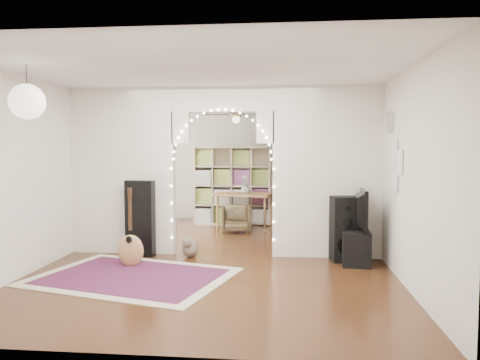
# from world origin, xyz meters

# --- Properties ---
(floor) EXTENTS (7.50, 7.50, 0.00)m
(floor) POSITION_xyz_m (0.00, 0.00, 0.00)
(floor) COLOR black
(floor) RESTS_ON ground
(ceiling) EXTENTS (5.00, 7.50, 0.02)m
(ceiling) POSITION_xyz_m (0.00, 0.00, 2.70)
(ceiling) COLOR white
(ceiling) RESTS_ON wall_back
(wall_back) EXTENTS (5.00, 0.02, 2.70)m
(wall_back) POSITION_xyz_m (0.00, 3.75, 1.35)
(wall_back) COLOR silver
(wall_back) RESTS_ON floor
(wall_front) EXTENTS (5.00, 0.02, 2.70)m
(wall_front) POSITION_xyz_m (0.00, -3.75, 1.35)
(wall_front) COLOR silver
(wall_front) RESTS_ON floor
(wall_left) EXTENTS (0.02, 7.50, 2.70)m
(wall_left) POSITION_xyz_m (-2.50, 0.00, 1.35)
(wall_left) COLOR silver
(wall_left) RESTS_ON floor
(wall_right) EXTENTS (0.02, 7.50, 2.70)m
(wall_right) POSITION_xyz_m (2.50, 0.00, 1.35)
(wall_right) COLOR silver
(wall_right) RESTS_ON floor
(divider_wall) EXTENTS (5.00, 0.20, 2.70)m
(divider_wall) POSITION_xyz_m (0.00, 0.00, 1.42)
(divider_wall) COLOR silver
(divider_wall) RESTS_ON floor
(fairy_lights) EXTENTS (1.64, 0.04, 1.60)m
(fairy_lights) POSITION_xyz_m (0.00, -0.13, 1.55)
(fairy_lights) COLOR #FFEABF
(fairy_lights) RESTS_ON divider_wall
(window) EXTENTS (0.04, 1.20, 1.40)m
(window) POSITION_xyz_m (-2.47, 1.80, 1.50)
(window) COLOR white
(window) RESTS_ON wall_left
(wall_clock) EXTENTS (0.03, 0.31, 0.31)m
(wall_clock) POSITION_xyz_m (2.48, -0.60, 2.10)
(wall_clock) COLOR white
(wall_clock) RESTS_ON wall_right
(picture_frames) EXTENTS (0.02, 0.50, 0.70)m
(picture_frames) POSITION_xyz_m (2.48, -1.00, 1.50)
(picture_frames) COLOR white
(picture_frames) RESTS_ON wall_right
(paper_lantern) EXTENTS (0.40, 0.40, 0.40)m
(paper_lantern) POSITION_xyz_m (-1.90, -2.40, 2.25)
(paper_lantern) COLOR white
(paper_lantern) RESTS_ON ceiling
(ceiling_fan) EXTENTS (1.10, 1.10, 0.30)m
(ceiling_fan) POSITION_xyz_m (0.00, 2.00, 2.40)
(ceiling_fan) COLOR gold
(ceiling_fan) RESTS_ON ceiling
(area_rug) EXTENTS (2.90, 2.46, 0.02)m
(area_rug) POSITION_xyz_m (-1.03, -1.46, 0.01)
(area_rug) COLOR maroon
(area_rug) RESTS_ON floor
(guitar_case) EXTENTS (0.48, 0.22, 1.21)m
(guitar_case) POSITION_xyz_m (-1.30, -0.25, 0.61)
(guitar_case) COLOR black
(guitar_case) RESTS_ON floor
(acoustic_guitar) EXTENTS (0.41, 0.25, 0.98)m
(acoustic_guitar) POSITION_xyz_m (-1.24, -0.92, 0.43)
(acoustic_guitar) COLOR #BB7F4B
(acoustic_guitar) RESTS_ON floor
(tabby_cat) EXTENTS (0.27, 0.57, 0.37)m
(tabby_cat) POSITION_xyz_m (-0.50, -0.27, 0.15)
(tabby_cat) COLOR brown
(tabby_cat) RESTS_ON floor
(floor_speaker) EXTENTS (0.44, 0.40, 0.99)m
(floor_speaker) POSITION_xyz_m (1.90, -0.27, 0.49)
(floor_speaker) COLOR black
(floor_speaker) RESTS_ON floor
(media_console) EXTENTS (0.46, 1.02, 0.50)m
(media_console) POSITION_xyz_m (2.06, -0.25, 0.25)
(media_console) COLOR black
(media_console) RESTS_ON floor
(tv) EXTENTS (0.21, 1.08, 0.62)m
(tv) POSITION_xyz_m (2.06, -0.25, 0.81)
(tv) COLOR black
(tv) RESTS_ON media_console
(bookcase) EXTENTS (1.77, 0.78, 1.76)m
(bookcase) POSITION_xyz_m (-0.19, 2.99, 0.88)
(bookcase) COLOR #CAB292
(bookcase) RESTS_ON floor
(dining_table) EXTENTS (1.34, 1.02, 0.76)m
(dining_table) POSITION_xyz_m (0.13, 2.58, 0.68)
(dining_table) COLOR brown
(dining_table) RESTS_ON floor
(flower_vase) EXTENTS (0.22, 0.22, 0.19)m
(flower_vase) POSITION_xyz_m (0.13, 2.58, 0.85)
(flower_vase) COLOR silver
(flower_vase) RESTS_ON dining_table
(dining_chair_left) EXTENTS (0.65, 0.66, 0.54)m
(dining_chair_left) POSITION_xyz_m (-0.00, 1.98, 0.27)
(dining_chair_left) COLOR #4F3F27
(dining_chair_left) RESTS_ON floor
(dining_chair_right) EXTENTS (0.57, 0.58, 0.46)m
(dining_chair_right) POSITION_xyz_m (1.28, 1.68, 0.23)
(dining_chair_right) COLOR #4F3F27
(dining_chair_right) RESTS_ON floor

